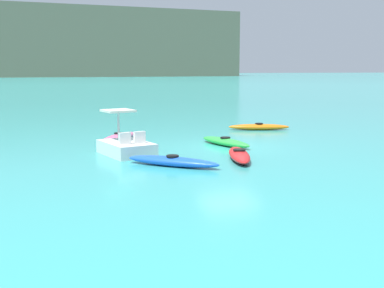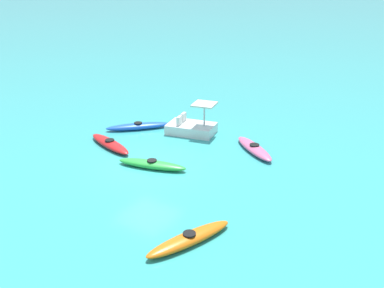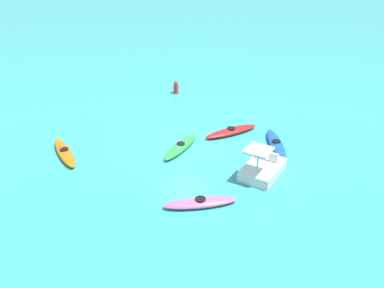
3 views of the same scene
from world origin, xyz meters
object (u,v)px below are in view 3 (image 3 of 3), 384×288
object	(u,v)px
kayak_pink	(200,203)
kayak_blue	(276,144)
kayak_orange	(65,152)
kayak_green	(181,147)
kayak_red	(231,131)
person_near_shore	(176,88)
pedal_boat_white	(262,168)

from	to	relation	value
kayak_pink	kayak_blue	bearing A→B (deg)	-84.61
kayak_orange	kayak_blue	world-z (taller)	same
kayak_green	kayak_blue	size ratio (longest dim) A/B	1.08
kayak_green	kayak_pink	xyz separation A→B (m)	(-4.03, 2.91, 0.00)
kayak_red	kayak_green	xyz separation A→B (m)	(0.76, 3.15, -0.00)
kayak_green	person_near_shore	xyz separation A→B (m)	(5.73, -5.32, 0.22)
kayak_orange	pedal_boat_white	bearing A→B (deg)	-147.18
kayak_green	pedal_boat_white	distance (m)	4.56
pedal_boat_white	kayak_blue	bearing A→B (deg)	-68.83
kayak_orange	kayak_red	distance (m)	8.88
kayak_red	person_near_shore	xyz separation A→B (m)	(6.49, -2.16, 0.22)
kayak_red	pedal_boat_white	bearing A→B (deg)	148.49
kayak_orange	kayak_pink	xyz separation A→B (m)	(-7.85, -1.55, 0.00)
kayak_pink	pedal_boat_white	bearing A→B (deg)	-96.55
kayak_pink	pedal_boat_white	size ratio (longest dim) A/B	1.09
kayak_green	kayak_blue	distance (m)	4.96
kayak_orange	person_near_shore	world-z (taller)	person_near_shore
pedal_boat_white	kayak_green	bearing A→B (deg)	11.17
kayak_red	kayak_pink	bearing A→B (deg)	118.34
pedal_boat_white	person_near_shore	size ratio (longest dim) A/B	3.04
person_near_shore	pedal_boat_white	bearing A→B (deg)	156.50
kayak_orange	kayak_green	size ratio (longest dim) A/B	1.04
kayak_blue	pedal_boat_white	xyz separation A→B (m)	(-1.05, 2.71, 0.17)
person_near_shore	kayak_blue	bearing A→B (deg)	169.30
kayak_orange	person_near_shore	size ratio (longest dim) A/B	3.75
kayak_green	kayak_pink	size ratio (longest dim) A/B	1.09
kayak_red	pedal_boat_white	distance (m)	4.35
kayak_green	pedal_boat_white	world-z (taller)	pedal_boat_white
kayak_orange	pedal_boat_white	size ratio (longest dim) A/B	1.23
person_near_shore	kayak_orange	bearing A→B (deg)	101.09
pedal_boat_white	person_near_shore	bearing A→B (deg)	-23.50
kayak_orange	kayak_blue	size ratio (longest dim) A/B	1.12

